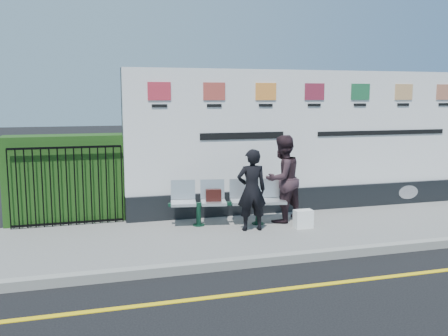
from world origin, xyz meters
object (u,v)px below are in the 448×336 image
object	(u,v)px
billboard	(311,150)
woman_left	(252,190)
woman_right	(282,179)
bench	(228,213)

from	to	relation	value
billboard	woman_left	size ratio (longest dim) A/B	5.30
billboard	woman_left	xyz separation A→B (m)	(-1.83, -1.30, -0.55)
woman_left	woman_right	distance (m)	0.91
woman_left	bench	bearing A→B (deg)	-55.06
billboard	woman_right	world-z (taller)	billboard
billboard	woman_left	bearing A→B (deg)	-144.55
bench	woman_left	world-z (taller)	woman_left
bench	woman_left	size ratio (longest dim) A/B	1.45
woman_left	woman_right	bearing A→B (deg)	-146.39
billboard	woman_left	world-z (taller)	billboard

